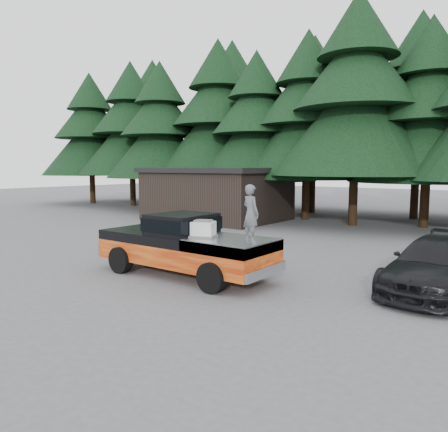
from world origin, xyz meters
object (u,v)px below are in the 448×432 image
Objects in this scene: air_compressor at (203,230)px; parked_car at (438,265)px; man_on_bed at (251,213)px; utility_building at (217,193)px; pickup_truck at (185,254)px.

parked_car is at bearing 6.79° from air_compressor.
utility_building reaches higher than man_on_bed.
parked_car is 0.59× the size of utility_building.
man_on_bed is at bearing -16.44° from air_compressor.
pickup_truck is at bearing -55.84° from utility_building.
utility_building is at bearing 105.17° from air_compressor.
parked_car is (5.67, 3.04, -0.82)m from air_compressor.
pickup_truck is at bearing 144.18° from air_compressor.
utility_building reaches higher than pickup_truck.
parked_car reaches higher than pickup_truck.
man_on_bed is at bearing -48.73° from utility_building.
air_compressor is 15.39m from utility_building.
pickup_truck is 14.67m from utility_building.
utility_building is at bearing 152.03° from parked_car.
air_compressor is at bearing -14.40° from pickup_truck.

